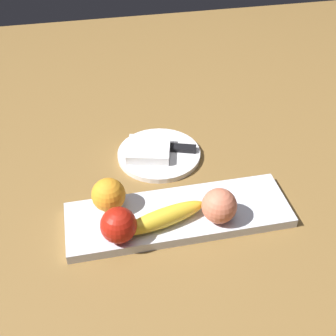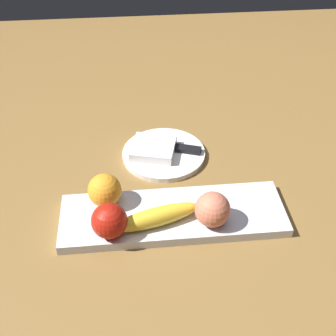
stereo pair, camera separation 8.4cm
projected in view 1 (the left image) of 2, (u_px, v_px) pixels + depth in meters
The scene contains 9 objects.
ground_plane at pixel (205, 227), 0.94m from camera, with size 2.40×2.40×0.00m, color brown.
fruit_tray at pixel (179, 215), 0.95m from camera, with size 0.48×0.15×0.02m, color silver.
apple at pixel (119, 225), 0.86m from camera, with size 0.07×0.07×0.07m, color #A9190E.
banana at pixel (164, 218), 0.90m from camera, with size 0.19×0.04×0.04m, color yellow.
orange_near_apple at pixel (109, 195), 0.93m from camera, with size 0.07×0.07×0.07m, color orange.
peach at pixel (219, 206), 0.90m from camera, with size 0.07×0.07×0.07m, color #D47254.
dinner_plate at pixel (159, 154), 1.12m from camera, with size 0.21×0.21×0.01m, color white.
folded_napkin at pixel (149, 150), 1.10m from camera, with size 0.10×0.10×0.02m, color white.
knife at pixel (173, 148), 1.12m from camera, with size 0.18×0.08×0.01m.
Camera 1 is at (0.21, 0.61, 0.70)m, focal length 47.39 mm.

